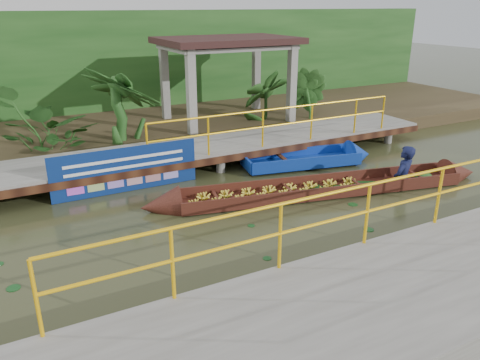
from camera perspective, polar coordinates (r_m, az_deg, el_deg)
name	(u,v)px	position (r m, az deg, el deg)	size (l,w,h in m)	color
ground	(233,217)	(9.89, -0.85, -4.57)	(80.00, 80.00, 0.00)	#2C3219
land_strip	(134,128)	(16.49, -12.82, 6.16)	(30.00, 8.00, 0.45)	#362A1B
far_dock	(176,153)	(12.68, -7.83, 3.32)	(16.00, 2.06, 1.66)	slate
near_dock	(427,295)	(7.42, 21.85, -12.88)	(18.00, 2.40, 1.73)	slate
pavilion	(227,49)	(15.99, -1.58, 15.65)	(4.40, 3.00, 3.00)	slate
foliage_backdrop	(111,67)	(18.57, -15.40, 13.11)	(30.00, 0.80, 4.00)	#184315
vendor_boat	(341,179)	(11.38, 12.17, 0.09)	(8.53, 2.59, 2.20)	#35160E
moored_blue_boat	(330,158)	(13.40, 10.96, 2.65)	(3.84, 1.65, 0.89)	#0D3095
blue_banner	(126,169)	(11.36, -13.70, 1.26)	(3.48, 0.04, 1.09)	navy
tropical_plants	(115,107)	(13.89, -15.03, 8.53)	(14.62, 1.62, 2.02)	#184315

